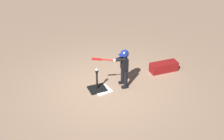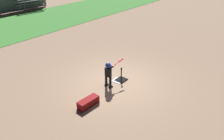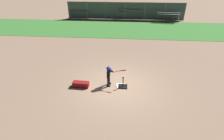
{
  "view_description": "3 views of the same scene",
  "coord_description": "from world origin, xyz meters",
  "views": [
    {
      "loc": [
        2.59,
        6.66,
        4.82
      ],
      "look_at": [
        -0.09,
        0.21,
        0.7
      ],
      "focal_mm": 50.0,
      "sensor_mm": 36.0,
      "label": 1
    },
    {
      "loc": [
        -6.4,
        -5.02,
        4.93
      ],
      "look_at": [
        -0.53,
        -0.17,
        0.86
      ],
      "focal_mm": 35.0,
      "sensor_mm": 36.0,
      "label": 2
    },
    {
      "loc": [
        0.32,
        -7.71,
        5.2
      ],
      "look_at": [
        -0.36,
        0.18,
        0.84
      ],
      "focal_mm": 28.0,
      "sensor_mm": 36.0,
      "label": 3
    }
  ],
  "objects": [
    {
      "name": "baseball",
      "position": [
        0.23,
        -0.06,
        0.63
      ],
      "size": [
        0.07,
        0.07,
        0.07
      ],
      "primitive_type": "sphere",
      "color": "white",
      "rests_on": "batting_tee"
    },
    {
      "name": "home_plate",
      "position": [
        0.11,
        0.02,
        0.01
      ],
      "size": [
        0.5,
        0.5,
        0.02
      ],
      "primitive_type": "cube",
      "rotation": [
        0.0,
        0.0,
        0.15
      ],
      "color": "white",
      "rests_on": "ground_plane"
    },
    {
      "name": "bleachers_center",
      "position": [
        5.35,
        15.44,
        0.59
      ],
      "size": [
        2.96,
        2.59,
        1.21
      ],
      "color": "gray",
      "rests_on": "ground_plane"
    },
    {
      "name": "batting_tee",
      "position": [
        0.23,
        -0.06,
        0.07
      ],
      "size": [
        0.46,
        0.42,
        0.59
      ],
      "color": "black",
      "rests_on": "ground_plane"
    },
    {
      "name": "bleachers_far_left",
      "position": [
        -5.99,
        16.07,
        0.49
      ],
      "size": [
        2.62,
        1.9,
        1.0
      ],
      "color": "gray",
      "rests_on": "ground_plane"
    },
    {
      "name": "bleachers_right_center",
      "position": [
        0.4,
        16.37,
        0.63
      ],
      "size": [
        3.3,
        2.78,
        1.28
      ],
      "color": "gray",
      "rests_on": "ground_plane"
    },
    {
      "name": "batter_child",
      "position": [
        -0.49,
        0.03,
        0.71
      ],
      "size": [
        1.02,
        0.36,
        1.12
      ],
      "color": "black",
      "rests_on": "ground_plane"
    },
    {
      "name": "equipment_bag",
      "position": [
        -1.97,
        -0.24,
        0.14
      ],
      "size": [
        0.85,
        0.36,
        0.28
      ],
      "primitive_type": "cube",
      "rotation": [
        0.0,
        0.0,
        -0.05
      ],
      "color": "maroon",
      "rests_on": "ground_plane"
    },
    {
      "name": "backstop_fence",
      "position": [
        0.0,
        15.51,
        1.14
      ],
      "size": [
        14.94,
        0.08,
        2.17
      ],
      "color": "#9E9EA3",
      "rests_on": "ground_plane"
    },
    {
      "name": "ground_plane",
      "position": [
        0.0,
        0.0,
        0.0
      ],
      "size": [
        90.0,
        90.0,
        0.0
      ],
      "primitive_type": "plane",
      "color": "#93755B"
    },
    {
      "name": "grass_outfield_strip",
      "position": [
        0.0,
        11.13,
        0.01
      ],
      "size": [
        56.0,
        6.86,
        0.02
      ],
      "primitive_type": "cube",
      "color": "#3D7F33",
      "rests_on": "ground_plane"
    }
  ]
}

